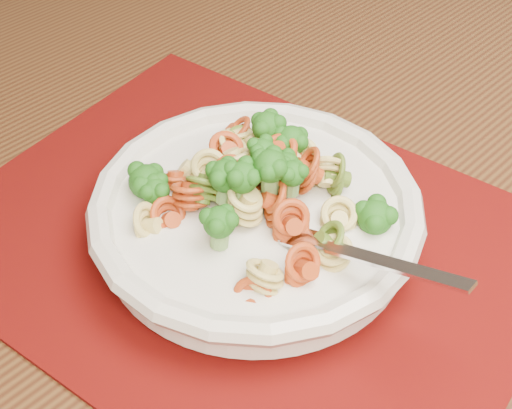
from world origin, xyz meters
The scene contains 5 objects.
dining_table centered at (-0.49, 0.49, 0.62)m, with size 1.71×1.30×0.71m.
placemat centered at (-0.54, 0.36, 0.71)m, with size 0.46×0.36×0.00m, color #560B03.
pasta_bowl centered at (-0.53, 0.36, 0.74)m, with size 0.26×0.26×0.05m.
pasta_broccoli_heap centered at (-0.53, 0.36, 0.76)m, with size 0.22×0.22×0.06m, color tan, non-canonical shape.
fork centered at (-0.48, 0.34, 0.75)m, with size 0.19×0.02×0.01m, color silver, non-canonical shape.
Camera 1 is at (-0.33, 0.03, 1.13)m, focal length 50.00 mm.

